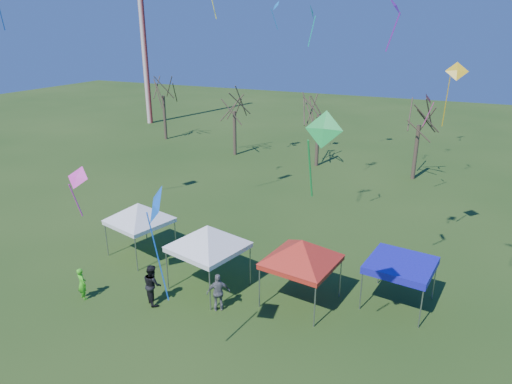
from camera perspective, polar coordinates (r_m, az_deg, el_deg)
ground at (r=20.45m, az=-7.44°, el=-15.63°), size 140.00×140.00×0.00m
radio_mast at (r=60.65m, az=-14.04°, el=20.06°), size 0.70×0.70×25.00m
tree_0 at (r=51.34m, az=-11.66°, el=13.60°), size 3.83×3.83×8.44m
tree_1 at (r=43.83m, az=-2.75°, el=12.02°), size 3.42×3.42×7.54m
tree_2 at (r=40.37m, az=7.95°, el=11.89°), size 3.71×3.71×8.18m
tree_3 at (r=38.52m, az=19.99°, el=10.19°), size 3.59×3.59×7.91m
tent_white_west at (r=25.09m, az=-14.51°, el=-1.79°), size 3.83×3.83×3.49m
tent_white_mid at (r=21.27m, az=-6.08°, el=-4.71°), size 4.11×4.11×3.73m
tent_red at (r=20.12m, az=5.79°, el=-6.53°), size 4.05×4.05×3.60m
tent_blue at (r=21.26m, az=17.66°, el=-8.73°), size 3.07×3.07×2.15m
person_dark at (r=21.40m, az=-12.82°, el=-11.19°), size 1.17×1.12×1.91m
person_green at (r=22.73m, az=-20.92°, el=-10.64°), size 0.67×0.56×1.56m
person_grey at (r=20.52m, az=-4.71°, el=-12.40°), size 1.11×0.94×1.78m
kite_25 at (r=17.23m, az=17.06°, el=21.24°), size 0.61×0.87×1.83m
kite_18 at (r=23.88m, az=7.05°, el=21.33°), size 0.52×0.81×1.99m
kite_13 at (r=39.28m, az=2.49°, el=22.22°), size 1.01×1.03×2.23m
kite_5 at (r=14.02m, az=-12.57°, el=-1.73°), size 1.26×1.29×4.15m
kite_19 at (r=32.96m, az=20.78°, el=10.77°), size 0.77×0.94×2.20m
kite_27 at (r=12.48m, az=8.40°, el=7.62°), size 1.06×0.69×2.59m
kite_1 at (r=20.24m, az=-21.46°, el=1.66°), size 1.07×0.77×2.31m
kite_17 at (r=23.96m, az=23.78°, el=13.55°), size 1.12×0.84×3.13m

